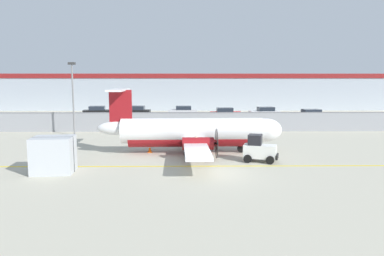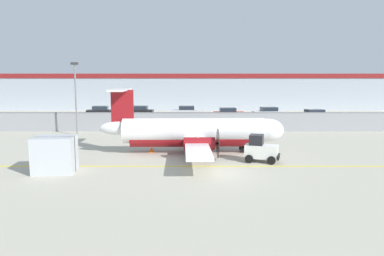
{
  "view_description": "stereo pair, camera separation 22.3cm",
  "coord_description": "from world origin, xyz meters",
  "px_view_note": "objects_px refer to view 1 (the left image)",
  "views": [
    {
      "loc": [
        -1.45,
        -21.95,
        5.74
      ],
      "look_at": [
        -1.09,
        7.44,
        1.8
      ],
      "focal_mm": 35.0,
      "sensor_mm": 36.0,
      "label": 1
    },
    {
      "loc": [
        -1.23,
        -21.95,
        5.74
      ],
      "look_at": [
        -1.09,
        7.44,
        1.8
      ],
      "focal_mm": 35.0,
      "sensor_mm": 36.0,
      "label": 2
    }
  ],
  "objects_px": {
    "parked_car_0": "(98,112)",
    "parked_car_3": "(226,113)",
    "ground_crew_worker": "(196,147)",
    "parked_car_1": "(136,111)",
    "apron_light_pole": "(73,93)",
    "parked_car_2": "(183,111)",
    "cargo_container": "(53,155)",
    "baggage_tug": "(259,149)",
    "parked_car_5": "(312,115)",
    "parked_car_4": "(265,113)",
    "traffic_cone_near_left": "(150,149)",
    "commuter_airplane": "(195,132)",
    "traffic_cone_near_right": "(199,145)"
  },
  "relations": [
    {
      "from": "baggage_tug",
      "to": "cargo_container",
      "type": "distance_m",
      "value": 13.41
    },
    {
      "from": "ground_crew_worker",
      "to": "traffic_cone_near_right",
      "type": "bearing_deg",
      "value": 124.53
    },
    {
      "from": "parked_car_4",
      "to": "apron_light_pole",
      "type": "relative_size",
      "value": 0.6
    },
    {
      "from": "commuter_airplane",
      "to": "cargo_container",
      "type": "distance_m",
      "value": 10.63
    },
    {
      "from": "traffic_cone_near_left",
      "to": "commuter_airplane",
      "type": "bearing_deg",
      "value": -2.38
    },
    {
      "from": "parked_car_3",
      "to": "ground_crew_worker",
      "type": "bearing_deg",
      "value": -101.65
    },
    {
      "from": "parked_car_1",
      "to": "parked_car_0",
      "type": "bearing_deg",
      "value": 5.51
    },
    {
      "from": "apron_light_pole",
      "to": "parked_car_1",
      "type": "bearing_deg",
      "value": 77.59
    },
    {
      "from": "parked_car_3",
      "to": "apron_light_pole",
      "type": "height_order",
      "value": "apron_light_pole"
    },
    {
      "from": "baggage_tug",
      "to": "parked_car_1",
      "type": "xyz_separation_m",
      "value": [
        -12.47,
        29.4,
        0.04
      ]
    },
    {
      "from": "cargo_container",
      "to": "parked_car_2",
      "type": "relative_size",
      "value": 0.61
    },
    {
      "from": "parked_car_1",
      "to": "ground_crew_worker",
      "type": "bearing_deg",
      "value": 107.49
    },
    {
      "from": "baggage_tug",
      "to": "traffic_cone_near_right",
      "type": "relative_size",
      "value": 3.99
    },
    {
      "from": "parked_car_1",
      "to": "parked_car_4",
      "type": "height_order",
      "value": "same"
    },
    {
      "from": "parked_car_5",
      "to": "parked_car_4",
      "type": "bearing_deg",
      "value": 136.04
    },
    {
      "from": "parked_car_1",
      "to": "parked_car_4",
      "type": "bearing_deg",
      "value": 174.46
    },
    {
      "from": "parked_car_0",
      "to": "parked_car_3",
      "type": "relative_size",
      "value": 1.03
    },
    {
      "from": "baggage_tug",
      "to": "parked_car_2",
      "type": "distance_m",
      "value": 29.76
    },
    {
      "from": "baggage_tug",
      "to": "parked_car_4",
      "type": "xyz_separation_m",
      "value": [
        5.96,
        27.04,
        0.04
      ]
    },
    {
      "from": "commuter_airplane",
      "to": "cargo_container",
      "type": "relative_size",
      "value": 6.26
    },
    {
      "from": "parked_car_1",
      "to": "parked_car_4",
      "type": "xyz_separation_m",
      "value": [
        18.43,
        -2.36,
        0.0
      ]
    },
    {
      "from": "baggage_tug",
      "to": "ground_crew_worker",
      "type": "distance_m",
      "value": 4.38
    },
    {
      "from": "traffic_cone_near_left",
      "to": "parked_car_4",
      "type": "height_order",
      "value": "parked_car_4"
    },
    {
      "from": "commuter_airplane",
      "to": "parked_car_0",
      "type": "bearing_deg",
      "value": 116.16
    },
    {
      "from": "parked_car_2",
      "to": "parked_car_3",
      "type": "xyz_separation_m",
      "value": [
        5.92,
        -3.36,
        0.0
      ]
    },
    {
      "from": "cargo_container",
      "to": "apron_light_pole",
      "type": "distance_m",
      "value": 15.52
    },
    {
      "from": "ground_crew_worker",
      "to": "apron_light_pole",
      "type": "xyz_separation_m",
      "value": [
        -11.95,
        11.49,
        3.35
      ]
    },
    {
      "from": "parked_car_3",
      "to": "traffic_cone_near_right",
      "type": "bearing_deg",
      "value": -102.88
    },
    {
      "from": "cargo_container",
      "to": "parked_car_4",
      "type": "relative_size",
      "value": 0.59
    },
    {
      "from": "traffic_cone_near_left",
      "to": "parked_car_5",
      "type": "bearing_deg",
      "value": 45.97
    },
    {
      "from": "parked_car_0",
      "to": "apron_light_pole",
      "type": "distance_m",
      "value": 17.43
    },
    {
      "from": "baggage_tug",
      "to": "parked_car_0",
      "type": "height_order",
      "value": "baggage_tug"
    },
    {
      "from": "traffic_cone_near_right",
      "to": "parked_car_0",
      "type": "bearing_deg",
      "value": 120.15
    },
    {
      "from": "cargo_container",
      "to": "traffic_cone_near_left",
      "type": "distance_m",
      "value": 8.1
    },
    {
      "from": "parked_car_2",
      "to": "cargo_container",
      "type": "bearing_deg",
      "value": 76.35
    },
    {
      "from": "cargo_container",
      "to": "parked_car_0",
      "type": "bearing_deg",
      "value": 93.73
    },
    {
      "from": "ground_crew_worker",
      "to": "parked_car_2",
      "type": "height_order",
      "value": "same"
    },
    {
      "from": "parked_car_1",
      "to": "baggage_tug",
      "type": "bearing_deg",
      "value": 114.75
    },
    {
      "from": "parked_car_1",
      "to": "apron_light_pole",
      "type": "distance_m",
      "value": 18.11
    },
    {
      "from": "traffic_cone_near_right",
      "to": "parked_car_2",
      "type": "distance_m",
      "value": 24.28
    },
    {
      "from": "traffic_cone_near_left",
      "to": "parked_car_3",
      "type": "distance_m",
      "value": 24.01
    },
    {
      "from": "traffic_cone_near_left",
      "to": "parked_car_2",
      "type": "bearing_deg",
      "value": 85.07
    },
    {
      "from": "ground_crew_worker",
      "to": "parked_car_1",
      "type": "bearing_deg",
      "value": 144.75
    },
    {
      "from": "traffic_cone_near_left",
      "to": "traffic_cone_near_right",
      "type": "bearing_deg",
      "value": 23.8
    },
    {
      "from": "traffic_cone_near_left",
      "to": "parked_car_0",
      "type": "bearing_deg",
      "value": 111.39
    },
    {
      "from": "commuter_airplane",
      "to": "parked_car_5",
      "type": "relative_size",
      "value": 3.65
    },
    {
      "from": "parked_car_5",
      "to": "baggage_tug",
      "type": "bearing_deg",
      "value": -123.96
    },
    {
      "from": "baggage_tug",
      "to": "parked_car_2",
      "type": "height_order",
      "value": "baggage_tug"
    },
    {
      "from": "ground_crew_worker",
      "to": "cargo_container",
      "type": "xyz_separation_m",
      "value": [
        -8.76,
        -3.36,
        0.15
      ]
    },
    {
      "from": "baggage_tug",
      "to": "parked_car_5",
      "type": "xyz_separation_m",
      "value": [
        11.31,
        23.14,
        0.04
      ]
    }
  ]
}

